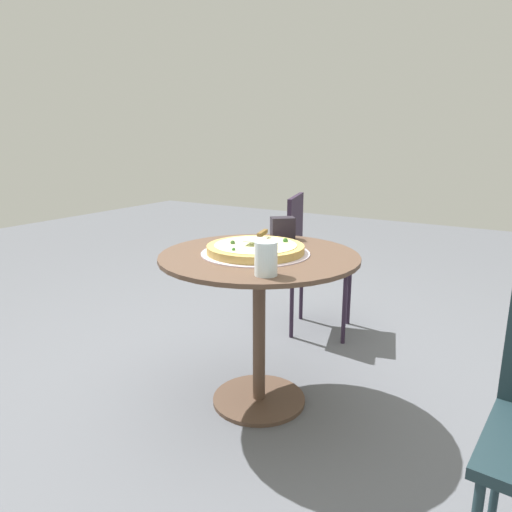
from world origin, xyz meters
name	(u,v)px	position (x,y,z in m)	size (l,w,h in m)	color
ground_plane	(259,401)	(0.00, 0.00, 0.00)	(10.00, 10.00, 0.00)	#5A5D64
patio_table	(259,291)	(0.00, 0.00, 0.52)	(0.84, 0.84, 0.68)	brown
pizza_on_tray	(256,249)	(0.00, 0.02, 0.70)	(0.46, 0.46, 0.06)	silver
pizza_server	(259,236)	(0.06, 0.04, 0.74)	(0.22, 0.10, 0.02)	silver
drinking_cup	(266,259)	(-0.25, -0.18, 0.74)	(0.08, 0.08, 0.12)	white
napkin_dispenser	(283,228)	(0.31, 0.06, 0.74)	(0.11, 0.07, 0.11)	black
patio_chair_near	(311,253)	(0.86, 0.16, 0.48)	(0.45, 0.45, 0.82)	#291D30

